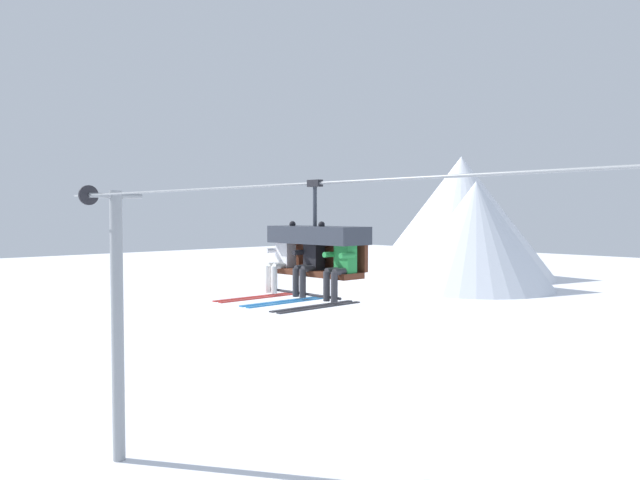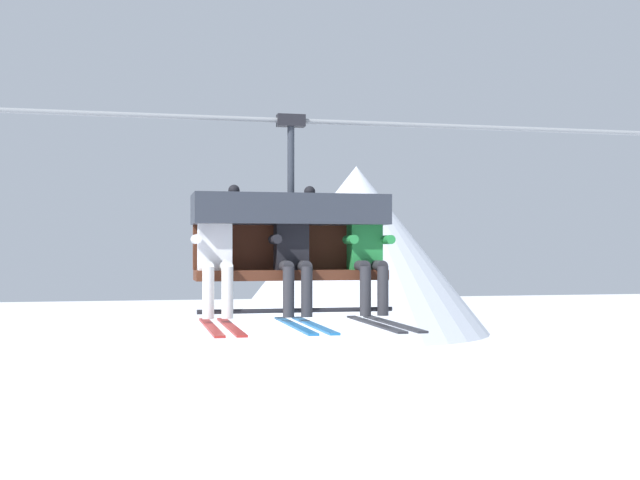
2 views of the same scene
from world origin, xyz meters
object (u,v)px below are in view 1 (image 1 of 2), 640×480
Objects in this scene: lift_tower_near at (117,319)px; skier_green at (340,263)px; chairlift_chair at (318,243)px; skier_black at (309,260)px; skier_white at (281,257)px.

lift_tower_near reaches higher than skier_green.
lift_tower_near is at bearing 175.69° from chairlift_chair.
skier_black is (0.00, -0.21, -0.27)m from chairlift_chair.
skier_white is (-0.75, -0.21, -0.27)m from chairlift_chair.
skier_black is at bearing 179.48° from skier_green.
skier_white reaches higher than skier_green.
skier_black reaches higher than skier_green.
lift_tower_near is at bearing 174.40° from skier_black.
chairlift_chair reaches higher than skier_green.
skier_white is 1.51m from skier_green.
lift_tower_near reaches higher than skier_white.
chairlift_chair is at bearing 163.67° from skier_green.
chairlift_chair is 0.83m from skier_white.
lift_tower_near is 4.75× the size of skier_green.
skier_white is 1.00× the size of skier_black.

